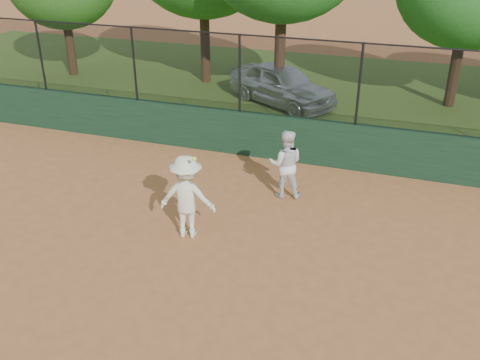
% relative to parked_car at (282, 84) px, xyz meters
% --- Properties ---
extents(ground, '(80.00, 80.00, 0.00)m').
position_rel_parked_car_xyz_m(ground, '(0.51, -10.45, -0.68)').
color(ground, '#A96336').
rests_on(ground, ground).
extents(back_wall, '(26.00, 0.20, 1.20)m').
position_rel_parked_car_xyz_m(back_wall, '(0.51, -4.45, -0.08)').
color(back_wall, '#18351F').
rests_on(back_wall, ground).
extents(grass_strip, '(36.00, 12.00, 0.01)m').
position_rel_parked_car_xyz_m(grass_strip, '(0.51, 1.55, -0.68)').
color(grass_strip, '#35541A').
rests_on(grass_strip, ground).
extents(parked_car, '(4.27, 3.39, 1.36)m').
position_rel_parked_car_xyz_m(parked_car, '(0.00, 0.00, 0.00)').
color(parked_car, silver).
rests_on(parked_car, ground).
extents(player_second, '(0.90, 0.78, 1.60)m').
position_rel_parked_car_xyz_m(player_second, '(1.76, -6.40, 0.12)').
color(player_second, silver).
rests_on(player_second, ground).
extents(player_main, '(1.21, 0.82, 1.91)m').
position_rel_parked_car_xyz_m(player_main, '(0.35, -8.66, 0.18)').
color(player_main, beige).
rests_on(player_main, ground).
extents(fence_assembly, '(26.00, 0.06, 2.00)m').
position_rel_parked_car_xyz_m(fence_assembly, '(0.48, -4.45, 1.55)').
color(fence_assembly, black).
rests_on(fence_assembly, back_wall).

